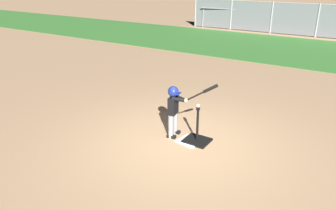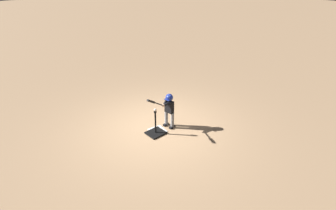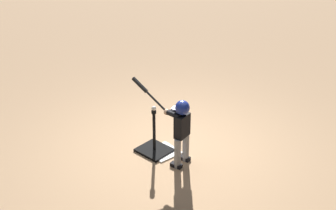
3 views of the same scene
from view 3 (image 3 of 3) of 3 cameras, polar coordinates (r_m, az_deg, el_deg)
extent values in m
plane|color=tan|center=(7.64, 0.71, -5.33)|extent=(90.00, 90.00, 0.00)
cube|color=white|center=(7.55, -0.57, -5.71)|extent=(0.50, 0.50, 0.02)
cube|color=black|center=(7.57, -1.67, -5.52)|extent=(0.50, 0.45, 0.04)
cylinder|color=black|center=(7.39, -1.70, -3.26)|extent=(0.05, 0.05, 0.65)
cylinder|color=black|center=(7.22, -1.74, -0.84)|extent=(0.08, 0.08, 0.05)
cylinder|color=gray|center=(7.06, 1.17, -5.95)|extent=(0.12, 0.12, 0.49)
cube|color=black|center=(7.19, 1.02, -7.35)|extent=(0.19, 0.12, 0.06)
cylinder|color=gray|center=(7.23, 2.18, -5.10)|extent=(0.12, 0.12, 0.49)
cube|color=black|center=(7.36, 2.02, -6.48)|extent=(0.19, 0.12, 0.06)
cube|color=black|center=(6.93, 1.73, -2.54)|extent=(0.18, 0.27, 0.36)
sphere|color=tan|center=(6.79, 1.76, -0.42)|extent=(0.19, 0.19, 0.19)
sphere|color=navy|center=(6.78, 1.76, -0.33)|extent=(0.22, 0.22, 0.22)
cube|color=navy|center=(6.84, 1.11, -0.33)|extent=(0.13, 0.18, 0.01)
cylinder|color=black|center=(6.88, 0.60, -1.16)|extent=(0.30, 0.12, 0.11)
cylinder|color=black|center=(6.94, 0.98, -0.90)|extent=(0.30, 0.19, 0.11)
sphere|color=tan|center=(6.99, -0.14, -0.85)|extent=(0.09, 0.09, 0.09)
cylinder|color=black|center=(7.05, -2.18, 1.18)|extent=(0.62, 0.12, 0.42)
cylinder|color=black|center=(7.11, -3.45, 2.46)|extent=(0.29, 0.10, 0.22)
cylinder|color=black|center=(6.98, -0.03, -0.97)|extent=(0.05, 0.05, 0.05)
sphere|color=white|center=(7.19, -1.75, -0.41)|extent=(0.07, 0.07, 0.07)
camera|label=1|loc=(12.18, 6.94, 22.42)|focal=35.00mm
camera|label=2|loc=(8.48, -54.20, 17.63)|focal=28.00mm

